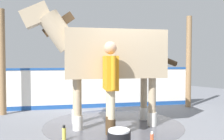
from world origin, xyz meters
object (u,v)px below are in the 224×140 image
wash_bucket (119,140)px  handler (110,81)px  bottle_shampoo (64,133)px  horse (108,55)px  bottle_spray (152,139)px

wash_bucket → handler: bearing=60.7°
handler → bottle_shampoo: handler is taller
horse → bottle_shampoo: horse is taller
handler → bottle_spray: size_ratio=7.95×
handler → wash_bucket: size_ratio=4.79×
horse → handler: bearing=82.1°
horse → bottle_spray: bearing=109.5°
horse → wash_bucket: bearing=85.6°
horse → bottle_shampoo: bearing=42.0°
horse → wash_bucket: 2.06m
handler → bottle_spray: bearing=-43.3°
horse → handler: size_ratio=1.76×
horse → bottle_spray: 2.04m
bottle_shampoo → bottle_spray: 1.53m
bottle_spray → bottle_shampoo: bearing=131.8°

